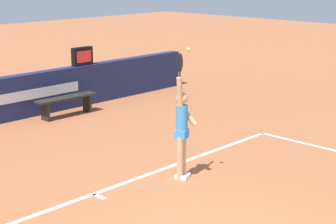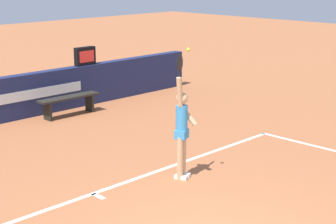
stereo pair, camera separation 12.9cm
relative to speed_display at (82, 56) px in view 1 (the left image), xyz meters
The scene contains 4 objects.
speed_display is the anchor object (origin of this frame).
tennis_player 6.25m from the speed_display, 111.20° to the right, with size 0.50×0.40×2.35m.
tennis_ball 6.51m from the speed_display, 111.00° to the right, with size 0.07×0.07×0.07m.
courtside_bench_near 1.61m from the speed_display, 147.55° to the right, with size 1.73×0.39×0.52m.
Camera 1 is at (-5.52, -4.45, 3.76)m, focal length 59.95 mm.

